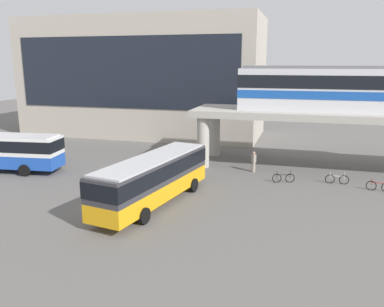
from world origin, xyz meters
name	(u,v)px	position (x,y,z in m)	size (l,w,h in m)	color
ground_plane	(167,169)	(0.00, 10.00, 0.00)	(120.00, 120.00, 0.00)	#605E5B
station_building	(144,77)	(-8.96, 26.73, 7.35)	(30.33, 11.91, 14.70)	#B2A899
elevated_platform	(367,121)	(16.61, 14.01, 4.42)	(29.90, 6.34, 5.13)	#ADA89E
train	(351,89)	(15.13, 14.01, 7.10)	(18.93, 2.96, 3.84)	silver
bus_main	(153,176)	(2.05, 1.34, 1.99)	(4.54, 11.32, 3.22)	orange
bicycle_red	(379,186)	(17.03, 8.38, 0.36)	(1.78, 0.27, 1.04)	black
bicycle_silver	(337,179)	(14.18, 9.46, 0.36)	(1.79, 0.15, 1.04)	black
bicycle_black	(283,178)	(10.14, 8.68, 0.36)	(1.72, 0.61, 1.04)	black
pedestrian_by_bike_rack	(254,162)	(7.48, 11.16, 0.85)	(0.45, 0.48, 1.80)	gray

